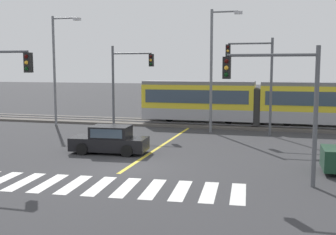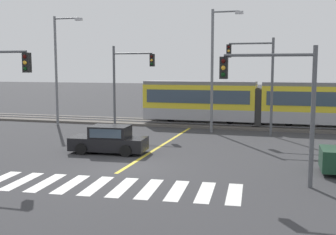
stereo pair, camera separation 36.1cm
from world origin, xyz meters
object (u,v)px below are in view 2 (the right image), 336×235
traffic_light_far_right (258,72)px  street_lamp_centre (215,63)px  traffic_light_far_left (127,76)px  sedan_crossing (109,140)px  street_lamp_west (59,64)px  light_rail_tram (259,102)px  traffic_light_near_right (279,93)px

traffic_light_far_right → street_lamp_centre: (-3.05, 0.50, 0.60)m
traffic_light_far_left → street_lamp_centre: bearing=9.0°
sedan_crossing → street_lamp_west: bearing=132.4°
traffic_light_far_left → street_lamp_west: street_lamp_west is taller
street_lamp_west → street_lamp_centre: street_lamp_centre is taller
light_rail_tram → street_lamp_west: (-15.72, -3.26, 2.96)m
sedan_crossing → traffic_light_near_right: bearing=-24.4°
sedan_crossing → traffic_light_near_right: (9.14, -4.14, 3.03)m
sedan_crossing → street_lamp_centre: 10.85m
traffic_light_near_right → street_lamp_west: (-17.51, 13.31, 1.27)m
sedan_crossing → traffic_light_far_left: traffic_light_far_left is taller
sedan_crossing → traffic_light_near_right: size_ratio=0.77×
light_rail_tram → traffic_light_near_right: (1.79, -16.57, 1.68)m
traffic_light_far_right → traffic_light_near_right: size_ratio=1.21×
street_lamp_centre → street_lamp_west: bearing=179.0°
sedan_crossing → street_lamp_centre: (4.39, 8.94, 4.30)m
traffic_light_far_right → street_lamp_west: (-15.81, 0.73, 0.60)m
traffic_light_far_right → traffic_light_near_right: (1.70, -12.58, -0.67)m
traffic_light_near_right → street_lamp_centre: 13.97m
light_rail_tram → street_lamp_centre: size_ratio=2.10×
light_rail_tram → street_lamp_west: street_lamp_west is taller
light_rail_tram → traffic_light_far_right: size_ratio=2.75×
street_lamp_centre → traffic_light_far_left: bearing=-171.0°
traffic_light_near_right → traffic_light_far_left: bearing=132.7°
light_rail_tram → traffic_light_far_right: 4.64m
traffic_light_far_right → traffic_light_near_right: 12.71m
traffic_light_far_right → street_lamp_west: 15.84m
light_rail_tram → sedan_crossing: light_rail_tram is taller
sedan_crossing → traffic_light_far_right: 11.84m
street_lamp_west → street_lamp_centre: size_ratio=0.99×
traffic_light_far_left → light_rail_tram: bearing=25.7°
sedan_crossing → street_lamp_centre: bearing=63.9°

